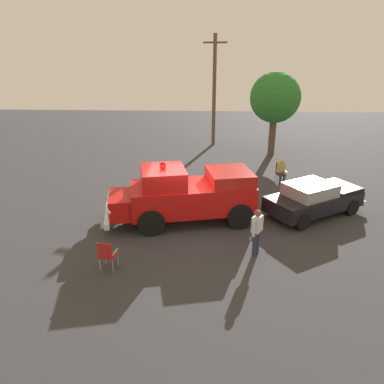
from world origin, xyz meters
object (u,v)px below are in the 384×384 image
Objects in this scene: spectator_seated at (282,170)px; utility_pole at (214,90)px; classic_hot_rod at (315,198)px; spectator_standing at (257,229)px; oak_tree_left at (275,98)px; lawn_chair_by_car at (107,254)px; vintage_fire_truck at (186,194)px; lawn_chair_near_truck at (281,171)px.

utility_pole reaches higher than spectator_seated.
spectator_standing reaches higher than classic_hot_rod.
utility_pole is (2.64, 3.91, 0.26)m from oak_tree_left.
oak_tree_left is (14.49, -7.46, 3.17)m from lawn_chair_by_car.
vintage_fire_truck is at bearing 45.00° from spectator_standing.
spectator_standing is 0.31× the size of oak_tree_left.
spectator_standing reaches higher than spectator_seated.
lawn_chair_by_car is (-3.76, 2.32, -0.61)m from vintage_fire_truck.
lawn_chair_by_car is at bearing 121.05° from classic_hot_rod.
vintage_fire_truck is 3.62m from spectator_standing.
lawn_chair_by_car is at bearing 140.96° from spectator_seated.
lawn_chair_near_truck is 0.13× the size of utility_pole.
lawn_chair_near_truck is at bearing 6.75° from spectator_seated.
spectator_standing is 16.27m from utility_pole.
vintage_fire_truck is 12.17m from oak_tree_left.
utility_pole is at bearing 56.02° from oak_tree_left.
spectator_seated is 6.51m from oak_tree_left.
spectator_seated is 0.77× the size of spectator_standing.
spectator_standing is at bearing 163.96° from lawn_chair_near_truck.
lawn_chair_near_truck is at bearing 176.13° from oak_tree_left.
spectator_standing is (-3.46, 2.88, 0.22)m from classic_hot_rod.
lawn_chair_near_truck is 0.61× the size of spectator_standing.
oak_tree_left is at bearing -11.02° from spectator_standing.
spectator_seated is at bearing -43.71° from vintage_fire_truck.
classic_hot_rod is 3.63× the size of spectator_seated.
lawn_chair_by_car is 5.04m from spectator_standing.
vintage_fire_truck is at bearing 137.12° from lawn_chair_near_truck.
lawn_chair_by_car is 0.61× the size of spectator_standing.
lawn_chair_by_car is 0.13× the size of utility_pole.
oak_tree_left is at bearing -123.98° from utility_pole.
spectator_seated is (8.76, -7.10, 0.11)m from lawn_chair_by_car.
classic_hot_rod is at bearing -80.50° from vintage_fire_truck.
classic_hot_rod is 10.28m from oak_tree_left.
oak_tree_left is 0.70× the size of utility_pole.
oak_tree_left is at bearing -25.59° from vintage_fire_truck.
vintage_fire_truck is 5.52m from classic_hot_rod.
lawn_chair_near_truck is 0.79× the size of spectator_seated.
oak_tree_left is at bearing -3.87° from lawn_chair_near_truck.
utility_pole is (15.92, 1.32, 3.05)m from spectator_standing.
classic_hot_rod is 4.51m from spectator_standing.
oak_tree_left reaches higher than lawn_chair_by_car.
spectator_standing is (1.21, -4.88, 0.37)m from lawn_chair_by_car.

